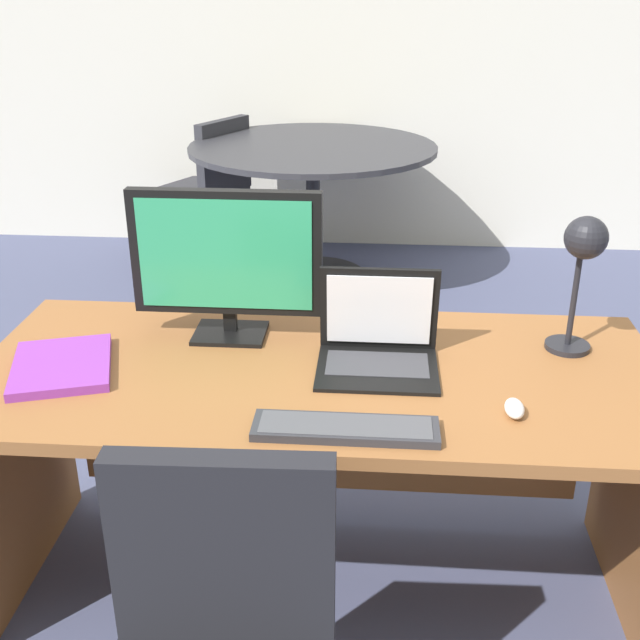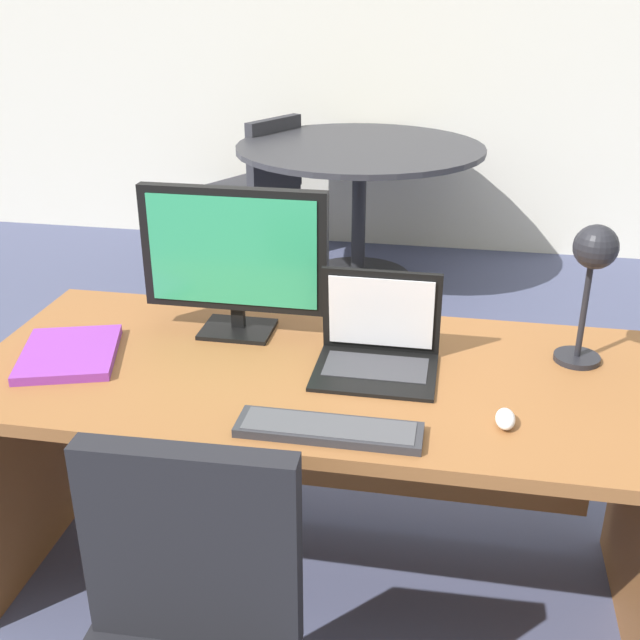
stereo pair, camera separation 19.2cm
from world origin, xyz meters
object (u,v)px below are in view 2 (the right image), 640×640
at_px(desk, 321,426).
at_px(meeting_table, 359,179).
at_px(mouse, 505,419).
at_px(book, 69,354).
at_px(monitor, 234,255).
at_px(keyboard, 329,430).
at_px(desk_lamp, 593,265).
at_px(meeting_chair_near, 257,200).
at_px(laptop, 379,337).

relative_size(desk, meeting_table, 1.31).
height_order(mouse, book, mouse).
distance_m(monitor, book, 0.51).
relative_size(keyboard, book, 1.17).
height_order(desk_lamp, book, desk_lamp).
height_order(keyboard, book, book).
xyz_separation_m(monitor, meeting_chair_near, (-0.66, 2.67, -0.60)).
bearing_deg(laptop, meeting_chair_near, 111.06).
height_order(book, meeting_chair_near, meeting_chair_near).
xyz_separation_m(desk_lamp, book, (-1.32, -0.20, -0.26)).
distance_m(desk, book, 0.70).
distance_m(mouse, desk_lamp, 0.47).
bearing_deg(monitor, keyboard, -54.15).
distance_m(monitor, keyboard, 0.63).
xyz_separation_m(keyboard, meeting_chair_near, (-1.01, 3.16, -0.38)).
bearing_deg(desk_lamp, monitor, 177.71).
bearing_deg(meeting_chair_near, mouse, -65.42).
height_order(desk_lamp, meeting_table, desk_lamp).
height_order(mouse, desk_lamp, desk_lamp).
relative_size(keyboard, meeting_chair_near, 0.48).
relative_size(monitor, mouse, 6.56).
height_order(monitor, laptop, monitor).
distance_m(laptop, meeting_table, 2.46).
bearing_deg(laptop, meeting_table, 98.88).
bearing_deg(keyboard, monitor, 125.85).
relative_size(monitor, desk_lamp, 1.37).
xyz_separation_m(laptop, desk_lamp, (0.51, 0.09, 0.20)).
bearing_deg(desk, meeting_table, 95.36).
relative_size(desk, monitor, 3.43).
xyz_separation_m(keyboard, mouse, (0.39, 0.11, 0.01)).
bearing_deg(desk, desk_lamp, 7.95).
xyz_separation_m(monitor, keyboard, (0.35, -0.48, -0.22)).
distance_m(keyboard, desk_lamp, 0.78).
height_order(monitor, keyboard, monitor).
relative_size(laptop, mouse, 3.91).
height_order(mouse, meeting_table, meeting_table).
xyz_separation_m(keyboard, desk_lamp, (0.58, 0.45, 0.27)).
height_order(desk_lamp, meeting_chair_near, desk_lamp).
bearing_deg(book, desk_lamp, 8.73).
relative_size(laptop, meeting_table, 0.23).
bearing_deg(keyboard, mouse, 15.37).
relative_size(desk, mouse, 22.47).
bearing_deg(keyboard, desk, 103.28).
relative_size(meeting_table, meeting_chair_near, 1.57).
bearing_deg(meeting_chair_near, desk_lamp, -59.58).
bearing_deg(keyboard, book, 161.96).
bearing_deg(laptop, desk, -177.28).
distance_m(book, meeting_chair_near, 2.95).
height_order(desk, monitor, monitor).
relative_size(keyboard, meeting_table, 0.30).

